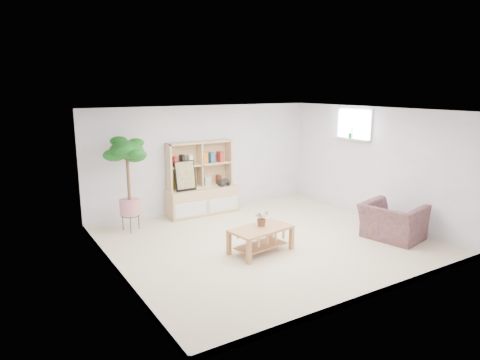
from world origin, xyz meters
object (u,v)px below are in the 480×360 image
storage_unit (202,179)px  coffee_table (261,240)px  floor_tree (129,185)px  armchair (393,219)px

storage_unit → coffee_table: size_ratio=1.52×
storage_unit → floor_tree: floor_tree is taller
storage_unit → armchair: (2.30, -3.32, -0.43)m
coffee_table → armchair: (2.47, -0.75, 0.17)m
storage_unit → coffee_table: 2.64m
storage_unit → coffee_table: storage_unit is taller
coffee_table → armchair: 2.59m
floor_tree → storage_unit: bearing=10.0°
floor_tree → armchair: 5.07m
coffee_table → floor_tree: size_ratio=0.57×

